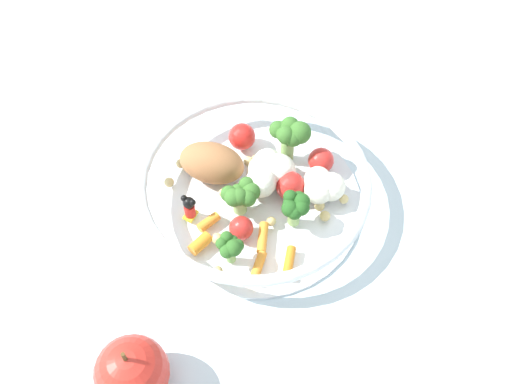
{
  "coord_description": "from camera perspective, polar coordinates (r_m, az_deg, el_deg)",
  "views": [
    {
      "loc": [
        -0.33,
        0.17,
        0.54
      ],
      "look_at": [
        -0.0,
        -0.01,
        0.02
      ],
      "focal_mm": 42.17,
      "sensor_mm": 36.0,
      "label": 1
    }
  ],
  "objects": [
    {
      "name": "ground_plane",
      "position": [
        0.66,
        -0.84,
        -1.25
      ],
      "size": [
        2.4,
        2.4,
        0.0
      ],
      "primitive_type": "plane",
      "color": "silver"
    },
    {
      "name": "food_container",
      "position": [
        0.64,
        0.36,
        0.76
      ],
      "size": [
        0.25,
        0.25,
        0.07
      ],
      "color": "white",
      "rests_on": "ground_plane"
    },
    {
      "name": "loose_apple",
      "position": [
        0.55,
        -11.68,
        -16.43
      ],
      "size": [
        0.07,
        0.07,
        0.08
      ],
      "color": "red",
      "rests_on": "ground_plane"
    }
  ]
}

